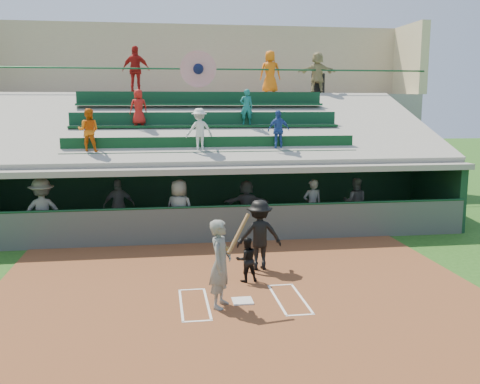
{
  "coord_description": "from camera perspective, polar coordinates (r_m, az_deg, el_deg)",
  "views": [
    {
      "loc": [
        -1.67,
        -10.7,
        4.18
      ],
      "look_at": [
        0.47,
        3.5,
        1.8
      ],
      "focal_mm": 40.0,
      "sensor_mm": 36.0,
      "label": 1
    }
  ],
  "objects": [
    {
      "name": "ground",
      "position": [
        11.6,
        0.27,
        -11.7
      ],
      "size": [
        100.0,
        100.0,
        0.0
      ],
      "primitive_type": "plane",
      "color": "#1F4A14",
      "rests_on": "ground"
    },
    {
      "name": "dirt_slab",
      "position": [
        12.06,
        -0.1,
        -10.81
      ],
      "size": [
        11.0,
        9.0,
        0.02
      ],
      "primitive_type": "cube",
      "color": "brown",
      "rests_on": "ground"
    },
    {
      "name": "home_plate",
      "position": [
        11.59,
        0.27,
        -11.54
      ],
      "size": [
        0.43,
        0.43,
        0.03
      ],
      "primitive_type": "cube",
      "color": "silver",
      "rests_on": "dirt_slab"
    },
    {
      "name": "batters_box_chalk",
      "position": [
        11.6,
        0.27,
        -11.59
      ],
      "size": [
        2.65,
        1.85,
        0.01
      ],
      "color": "silver",
      "rests_on": "dirt_slab"
    },
    {
      "name": "dugout_floor",
      "position": [
        18.01,
        -3.04,
        -3.96
      ],
      "size": [
        16.0,
        3.5,
        0.04
      ],
      "primitive_type": "cube",
      "color": "gray",
      "rests_on": "ground"
    },
    {
      "name": "concourse_slab",
      "position": [
        24.33,
        -4.64,
        4.94
      ],
      "size": [
        20.0,
        3.0,
        4.6
      ],
      "primitive_type": "cube",
      "color": "gray",
      "rests_on": "ground"
    },
    {
      "name": "grandstand",
      "position": [
        21.36,
        -4.09,
        4.23
      ],
      "size": [
        20.4,
        10.4,
        7.8
      ],
      "color": "#494E49",
      "rests_on": "ground"
    },
    {
      "name": "batter_at_plate",
      "position": [
        11.04,
        -2.07,
        -7.61
      ],
      "size": [
        0.96,
        0.82,
        1.95
      ],
      "color": "#5F615C",
      "rests_on": "dirt_slab"
    },
    {
      "name": "catcher",
      "position": [
        12.68,
        0.69,
        -7.21
      ],
      "size": [
        0.57,
        0.47,
        1.06
      ],
      "primitive_type": "imported",
      "rotation": [
        0.0,
        0.0,
        3.28
      ],
      "color": "black",
      "rests_on": "dirt_slab"
    },
    {
      "name": "home_umpire",
      "position": [
        13.54,
        2.08,
        -4.57
      ],
      "size": [
        1.15,
        0.67,
        1.78
      ],
      "primitive_type": "imported",
      "rotation": [
        0.0,
        0.0,
        3.15
      ],
      "color": "black",
      "rests_on": "dirt_slab"
    },
    {
      "name": "dugout_bench",
      "position": [
        19.1,
        -4.16,
        -2.5
      ],
      "size": [
        13.66,
        1.64,
        0.41
      ],
      "primitive_type": "cube",
      "rotation": [
        0.0,
        0.0,
        0.09
      ],
      "color": "#976136",
      "rests_on": "dugout_floor"
    },
    {
      "name": "dugout_player_a",
      "position": [
        16.85,
        -20.33,
        -1.97
      ],
      "size": [
        1.4,
        0.97,
        1.98
      ],
      "primitive_type": "imported",
      "rotation": [
        0.0,
        0.0,
        3.34
      ],
      "color": "#545651",
      "rests_on": "dugout_floor"
    },
    {
      "name": "dugout_player_b",
      "position": [
        17.89,
        -12.78,
        -1.4
      ],
      "size": [
        1.04,
        0.51,
        1.71
      ],
      "primitive_type": "imported",
      "rotation": [
        0.0,
        0.0,
        3.23
      ],
      "color": "#5E605A",
      "rests_on": "dugout_floor"
    },
    {
      "name": "dugout_player_c",
      "position": [
        16.35,
        -6.48,
        -1.94
      ],
      "size": [
        1.09,
        0.96,
        1.88
      ],
      "primitive_type": "imported",
      "rotation": [
        0.0,
        0.0,
        2.65
      ],
      "color": "#5E625C",
      "rests_on": "dugout_floor"
    },
    {
      "name": "dugout_player_d",
      "position": [
        17.87,
        0.69,
        -1.31
      ],
      "size": [
        1.56,
        0.67,
        1.63
      ],
      "primitive_type": "imported",
      "rotation": [
        0.0,
        0.0,
        3.02
      ],
      "color": "#51534E",
      "rests_on": "dugout_floor"
    },
    {
      "name": "dugout_player_e",
      "position": [
        17.6,
        7.73,
        -1.41
      ],
      "size": [
        0.65,
        0.45,
        1.72
      ],
      "primitive_type": "imported",
      "rotation": [
        0.0,
        0.0,
        3.21
      ],
      "color": "#61635E",
      "rests_on": "dugout_floor"
    },
    {
      "name": "dugout_player_f",
      "position": [
        18.73,
        12.17,
        -1.02
      ],
      "size": [
        0.96,
        0.85,
        1.64
      ],
      "primitive_type": "imported",
      "rotation": [
        0.0,
        0.0,
        2.8
      ],
      "color": "#575954",
      "rests_on": "dugout_floor"
    },
    {
      "name": "trash_bin",
      "position": [
        24.28,
        8.32,
        11.35
      ],
      "size": [
        0.59,
        0.59,
        0.89
      ],
      "primitive_type": "cylinder",
      "color": "black",
      "rests_on": "concourse_slab"
    },
    {
      "name": "concourse_staff_a",
      "position": [
        23.11,
        -11.04,
        12.69
      ],
      "size": [
        1.21,
        0.7,
        1.94
      ],
      "primitive_type": "imported",
      "rotation": [
        0.0,
        0.0,
        2.93
      ],
      "color": "#A71613",
      "rests_on": "concourse_slab"
    },
    {
      "name": "concourse_staff_b",
      "position": [
        23.36,
        3.23,
        12.64
      ],
      "size": [
        0.99,
        0.76,
        1.81
      ],
      "primitive_type": "imported",
      "rotation": [
        0.0,
        0.0,
        2.91
      ],
      "color": "orange",
      "rests_on": "concourse_slab"
    },
    {
      "name": "concourse_staff_c",
      "position": [
        23.85,
        8.24,
        12.46
      ],
      "size": [
        1.72,
        0.79,
        1.78
      ],
      "primitive_type": "imported",
      "rotation": [
        0.0,
        0.0,
        2.98
      ],
      "color": "tan",
      "rests_on": "concourse_slab"
    }
  ]
}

